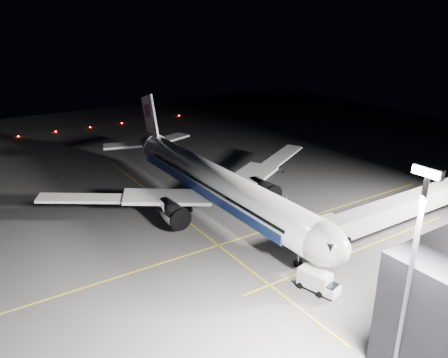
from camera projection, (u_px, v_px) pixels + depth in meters
ground at (217, 212)px, 74.60m from camera, size 200.00×200.00×0.00m
guide_line_main at (251, 235)px, 66.73m from camera, size 0.25×80.00×0.01m
guide_line_cross at (186, 220)px, 71.54m from camera, size 70.00×0.25×0.01m
guide_line_side at (357, 250)px, 62.37m from camera, size 0.25×40.00×0.01m
airliner at (213, 182)px, 73.65m from camera, size 61.48×54.22×16.64m
jet_bridge at (398, 208)px, 64.88m from camera, size 3.60×34.40×6.30m
floodlight_mast_south at (412, 263)px, 35.75m from camera, size 2.40×0.67×20.70m
taxiway_lights at (90, 127)px, 131.18m from camera, size 0.44×60.44×0.44m
service_truck at (318, 281)px, 52.62m from camera, size 5.41×3.22×2.60m
baggage_tug at (278, 168)px, 93.77m from camera, size 3.16×2.89×1.86m
safety_cone_a at (257, 217)px, 71.80m from camera, size 0.43×0.43×0.64m
safety_cone_b at (286, 198)px, 79.74m from camera, size 0.42×0.42×0.63m
safety_cone_c at (275, 207)px, 75.96m from camera, size 0.34×0.34×0.51m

